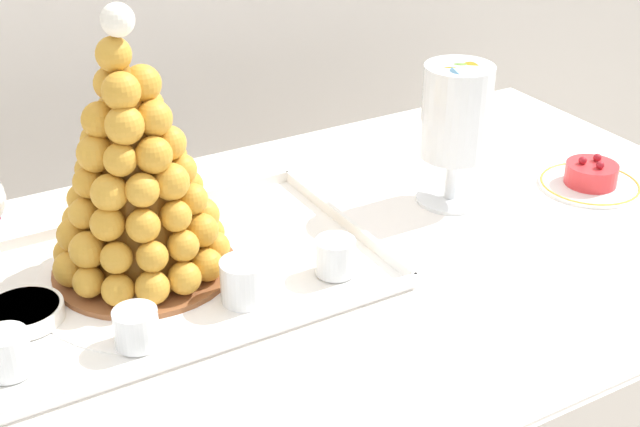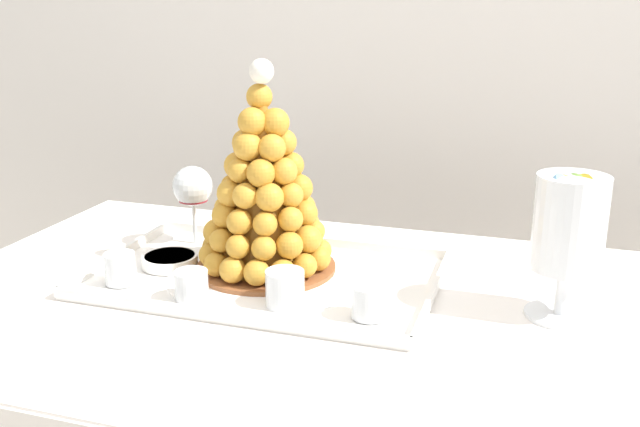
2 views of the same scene
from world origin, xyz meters
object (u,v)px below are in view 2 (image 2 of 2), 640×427
object	(u,v)px
serving_tray	(265,277)
dessert_cup_centre	(285,290)
croquembouche	(264,191)
dessert_cup_left	(120,269)
dessert_cup_mid_right	(369,302)
macaron_goblet	(569,226)
creme_brulee_ramekin	(170,260)
dessert_cup_mid_left	(192,286)
wine_glass	(193,189)

from	to	relation	value
serving_tray	dessert_cup_centre	xyz separation A→B (m)	(0.08, -0.11, 0.03)
croquembouche	dessert_cup_left	bearing A→B (deg)	-147.33
serving_tray	dessert_cup_mid_right	size ratio (longest dim) A/B	10.80
dessert_cup_mid_right	macaron_goblet	distance (m)	0.33
dessert_cup_left	creme_brulee_ramekin	world-z (taller)	dessert_cup_left
croquembouche	serving_tray	bearing A→B (deg)	-70.66
dessert_cup_left	serving_tray	bearing A→B (deg)	24.97
croquembouche	dessert_cup_mid_right	world-z (taller)	croquembouche
dessert_cup_mid_left	croquembouche	bearing A→B (deg)	67.46
croquembouche	wine_glass	bearing A→B (deg)	153.96
dessert_cup_mid_left	macaron_goblet	world-z (taller)	macaron_goblet
dessert_cup_left	wine_glass	world-z (taller)	wine_glass
serving_tray	creme_brulee_ramekin	bearing A→B (deg)	-178.21
serving_tray	dessert_cup_centre	distance (m)	0.14
dessert_cup_mid_left	macaron_goblet	xyz separation A→B (m)	(0.59, 0.13, 0.12)
dessert_cup_left	creme_brulee_ramekin	distance (m)	0.11
dessert_cup_centre	macaron_goblet	world-z (taller)	macaron_goblet
creme_brulee_ramekin	dessert_cup_mid_right	bearing A→B (deg)	-14.14
macaron_goblet	wine_glass	xyz separation A→B (m)	(-0.71, 0.13, -0.03)
dessert_cup_mid_right	dessert_cup_left	bearing A→B (deg)	179.73
croquembouche	macaron_goblet	size ratio (longest dim) A/B	1.57
serving_tray	dessert_cup_centre	size ratio (longest dim) A/B	9.64
dessert_cup_left	creme_brulee_ramekin	bearing A→B (deg)	68.27
serving_tray	wine_glass	distance (m)	0.27
macaron_goblet	wine_glass	size ratio (longest dim) A/B	1.46
dessert_cup_centre	creme_brulee_ramekin	size ratio (longest dim) A/B	0.61
wine_glass	serving_tray	bearing A→B (deg)	-31.86
creme_brulee_ramekin	wine_glass	world-z (taller)	wine_glass
dessert_cup_left	wine_glass	distance (m)	0.25
dessert_cup_left	macaron_goblet	size ratio (longest dim) A/B	0.23
macaron_goblet	dessert_cup_mid_left	bearing A→B (deg)	-167.38
dessert_cup_left	dessert_cup_mid_right	distance (m)	0.45
dessert_cup_mid_right	dessert_cup_centre	bearing A→B (deg)	179.78
serving_tray	macaron_goblet	xyz separation A→B (m)	(0.51, 0.00, 0.15)
creme_brulee_ramekin	macaron_goblet	xyz separation A→B (m)	(0.70, 0.01, 0.13)
dessert_cup_mid_left	creme_brulee_ramekin	bearing A→B (deg)	131.60
dessert_cup_centre	creme_brulee_ramekin	xyz separation A→B (m)	(-0.27, 0.10, -0.02)
dessert_cup_left	dessert_cup_mid_left	distance (m)	0.15
dessert_cup_mid_left	serving_tray	bearing A→B (deg)	58.67
croquembouche	macaron_goblet	distance (m)	0.52
dessert_cup_mid_left	wine_glass	world-z (taller)	wine_glass
dessert_cup_left	wine_glass	size ratio (longest dim) A/B	0.33
dessert_cup_mid_left	wine_glass	xyz separation A→B (m)	(-0.13, 0.26, 0.09)
creme_brulee_ramekin	dessert_cup_centre	bearing A→B (deg)	-20.94
serving_tray	dessert_cup_centre	bearing A→B (deg)	-54.05
croquembouche	dessert_cup_mid_right	size ratio (longest dim) A/B	6.72
dessert_cup_mid_left	creme_brulee_ramekin	world-z (taller)	dessert_cup_mid_left
serving_tray	macaron_goblet	world-z (taller)	macaron_goblet
dessert_cup_centre	wine_glass	distance (m)	0.38
serving_tray	dessert_cup_left	world-z (taller)	dessert_cup_left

